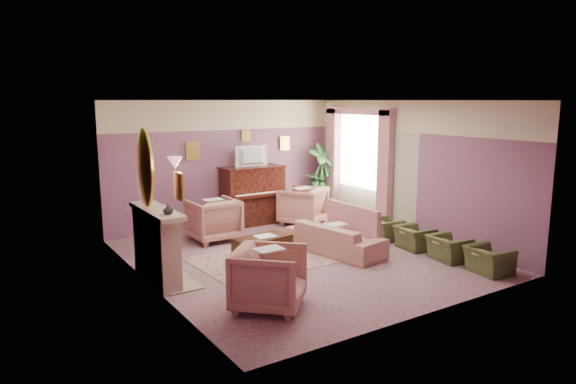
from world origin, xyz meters
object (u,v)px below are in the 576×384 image
piano (252,196)px  sofa (336,233)px  floral_armchair_front (269,275)px  olive_chair_c (414,234)px  floral_armchair_left (213,217)px  olive_chair_b (449,244)px  olive_chair_a (489,256)px  television (253,155)px  side_table (315,201)px  floral_armchair_right (303,204)px  coffee_table (263,249)px  olive_chair_d (384,226)px

piano → sofa: (0.18, -2.83, -0.26)m
floral_armchair_front → olive_chair_c: size_ratio=1.41×
floral_armchair_left → olive_chair_b: bearing=-49.8°
piano → floral_armchair_left: bearing=-149.4°
piano → olive_chair_a: bearing=-72.6°
television → piano: bearing=90.0°
side_table → olive_chair_a: bearing=-91.6°
floral_armchair_left → olive_chair_a: 5.21m
floral_armchair_left → floral_armchair_right: (2.27, 0.13, 0.00)m
olive_chair_b → side_table: side_table is taller
floral_armchair_front → coffee_table: bearing=62.4°
coffee_table → olive_chair_d: (2.80, -0.09, 0.06)m
floral_armchair_left → olive_chair_b: floral_armchair_left is taller
sofa → olive_chair_a: (1.41, -2.26, -0.10)m
television → olive_chair_a: 5.45m
floral_armchair_right → floral_armchair_front: size_ratio=1.00×
floral_armchair_front → television: bearing=63.4°
coffee_table → sofa: size_ratio=0.52×
sofa → olive_chair_c: 1.54m
side_table → sofa: bearing=-119.1°
floral_armchair_front → side_table: floral_armchair_front is taller
floral_armchair_right → coffee_table: bearing=-138.6°
olive_chair_b → side_table: 4.24m
sofa → floral_armchair_left: 2.55m
floral_armchair_right → floral_armchair_left: bearing=-176.6°
olive_chair_a → side_table: side_table is taller
floral_armchair_left → side_table: bearing=13.7°
sofa → side_table: (1.55, 2.79, -0.04)m
piano → olive_chair_c: piano is taller
piano → television: bearing=-90.0°
floral_armchair_front → olive_chair_b: size_ratio=1.41×
coffee_table → olive_chair_a: (2.80, -2.55, 0.06)m
coffee_table → television: bearing=64.2°
olive_chair_b → olive_chair_a: bearing=-90.0°
television → olive_chair_d: (1.60, -2.58, -1.31)m
floral_armchair_right → piano: bearing=144.7°
piano → olive_chair_d: 3.10m
coffee_table → olive_chair_b: 3.29m
floral_armchair_right → sofa: bearing=-109.0°
olive_chair_d → olive_chair_c: bearing=-90.0°
sofa → olive_chair_a: size_ratio=2.84×
sofa → olive_chair_d: bearing=8.0°
sofa → olive_chair_b: sofa is taller
floral_armchair_left → floral_armchair_front: (-0.83, -3.59, 0.00)m
coffee_table → olive_chair_c: size_ratio=1.49×
floral_armchair_right → olive_chair_a: size_ratio=1.41×
coffee_table → side_table: size_ratio=1.43×
floral_armchair_left → floral_armchair_right: bearing=3.4°
coffee_table → olive_chair_d: bearing=-1.8°
sofa → floral_armchair_right: bearing=71.0°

